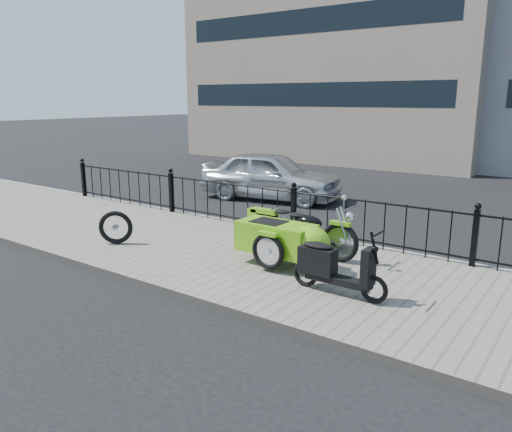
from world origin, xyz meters
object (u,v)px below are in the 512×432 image
Objects in this scene: motorcycle_sidecar at (290,237)px; sedan_car at (271,176)px; spare_tire at (116,227)px; scooter at (332,267)px.

sedan_car is at bearing 127.07° from motorcycle_sidecar.
motorcycle_sidecar reaches higher than spare_tire.
spare_tire is 5.83m from sedan_car.
motorcycle_sidecar is at bearing -153.07° from sedan_car.
spare_tire is (-4.50, -0.19, -0.06)m from scooter.
scooter is 0.36× the size of sedan_car.
motorcycle_sidecar is 3.53× the size of spare_tire.
sedan_car is (-0.36, 5.81, 0.25)m from spare_tire.
motorcycle_sidecar is at bearing 15.18° from spare_tire.
spare_tire is at bearing 173.41° from sedan_car.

